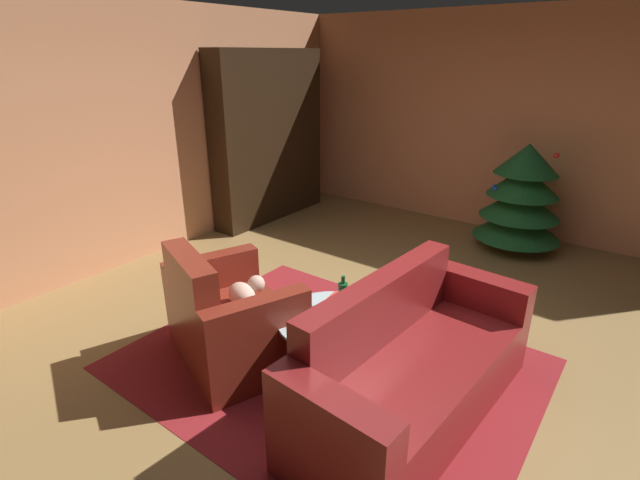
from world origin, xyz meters
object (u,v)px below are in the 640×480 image
object	(u,v)px
armchair_red	(230,321)
coffee_table	(334,323)
bottle_on_table	(343,293)
couch_red	(410,370)
bookshelf_unit	(275,139)
decorated_tree	(521,198)
book_stack_on_table	(342,308)

from	to	relation	value
armchair_red	coffee_table	size ratio (longest dim) A/B	1.50
armchair_red	bottle_on_table	world-z (taller)	armchair_red
couch_red	coffee_table	distance (m)	0.61
couch_red	bottle_on_table	world-z (taller)	couch_red
couch_red	bottle_on_table	xyz separation A→B (m)	(-0.67, 0.21, 0.25)
coffee_table	bottle_on_table	bearing A→B (deg)	108.92
bottle_on_table	couch_red	bearing A→B (deg)	-17.46
bookshelf_unit	coffee_table	xyz separation A→B (m)	(2.75, -2.49, -0.64)
bookshelf_unit	couch_red	size ratio (longest dim) A/B	1.16
coffee_table	armchair_red	bearing A→B (deg)	-157.79
armchair_red	couch_red	xyz separation A→B (m)	(1.33, 0.30, -0.01)
bookshelf_unit	bottle_on_table	xyz separation A→B (m)	(2.68, -2.29, -0.52)
bookshelf_unit	decorated_tree	xyz separation A→B (m)	(3.11, 0.74, -0.45)
couch_red	decorated_tree	size ratio (longest dim) A/B	1.54
bookshelf_unit	armchair_red	xyz separation A→B (m)	(2.02, -2.79, -0.75)
book_stack_on_table	decorated_tree	world-z (taller)	decorated_tree
armchair_red	bookshelf_unit	bearing A→B (deg)	125.88
couch_red	armchair_red	bearing A→B (deg)	-167.41
bookshelf_unit	armchair_red	bearing A→B (deg)	-54.12
armchair_red	decorated_tree	xyz separation A→B (m)	(1.09, 3.53, 0.31)
armchair_red	bottle_on_table	distance (m)	0.87
bookshelf_unit	bottle_on_table	bearing A→B (deg)	-40.43
armchair_red	book_stack_on_table	xyz separation A→B (m)	(0.77, 0.35, 0.22)
couch_red	book_stack_on_table	bearing A→B (deg)	174.17
armchair_red	decorated_tree	world-z (taller)	decorated_tree
bottle_on_table	armchair_red	bearing A→B (deg)	-142.59
armchair_red	book_stack_on_table	distance (m)	0.87
couch_red	decorated_tree	world-z (taller)	decorated_tree
bottle_on_table	decorated_tree	world-z (taller)	decorated_tree
couch_red	book_stack_on_table	world-z (taller)	couch_red
book_stack_on_table	bottle_on_table	distance (m)	0.18
book_stack_on_table	decorated_tree	size ratio (longest dim) A/B	0.18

